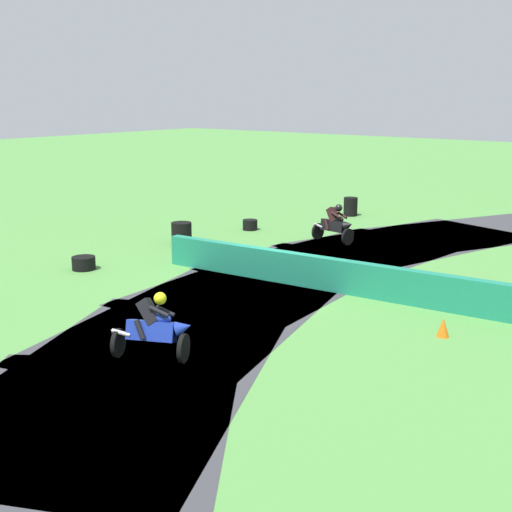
{
  "coord_description": "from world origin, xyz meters",
  "views": [
    {
      "loc": [
        11.56,
        -15.26,
        5.29
      ],
      "look_at": [
        0.17,
        -0.89,
        0.9
      ],
      "focal_mm": 48.39,
      "sensor_mm": 36.0,
      "label": 1
    }
  ],
  "objects_px": {
    "motorcycle_lead_black": "(335,224)",
    "tire_stack_near": "(351,207)",
    "motorcycle_chase_blue": "(155,328)",
    "tire_stack_mid_a": "(250,225)",
    "tire_stack_mid_b": "(182,234)",
    "traffic_cone": "(443,327)",
    "tire_stack_far": "(84,263)"
  },
  "relations": [
    {
      "from": "motorcycle_chase_blue",
      "to": "tire_stack_mid_a",
      "type": "xyz_separation_m",
      "value": [
        -6.86,
        11.56,
        -0.44
      ]
    },
    {
      "from": "tire_stack_far",
      "to": "traffic_cone",
      "type": "distance_m",
      "value": 11.09
    },
    {
      "from": "motorcycle_lead_black",
      "to": "traffic_cone",
      "type": "distance_m",
      "value": 9.91
    },
    {
      "from": "tire_stack_mid_a",
      "to": "traffic_cone",
      "type": "bearing_deg",
      "value": -31.72
    },
    {
      "from": "tire_stack_mid_a",
      "to": "tire_stack_near",
      "type": "bearing_deg",
      "value": 74.4
    },
    {
      "from": "traffic_cone",
      "to": "tire_stack_far",
      "type": "bearing_deg",
      "value": -173.81
    },
    {
      "from": "motorcycle_chase_blue",
      "to": "tire_stack_far",
      "type": "bearing_deg",
      "value": 152.59
    },
    {
      "from": "traffic_cone",
      "to": "tire_stack_mid_a",
      "type": "bearing_deg",
      "value": 148.28
    },
    {
      "from": "motorcycle_chase_blue",
      "to": "tire_stack_mid_a",
      "type": "height_order",
      "value": "motorcycle_chase_blue"
    },
    {
      "from": "tire_stack_mid_b",
      "to": "motorcycle_lead_black",
      "type": "bearing_deg",
      "value": 42.75
    },
    {
      "from": "motorcycle_lead_black",
      "to": "tire_stack_near",
      "type": "xyz_separation_m",
      "value": [
        -2.37,
        5.05,
        -0.26
      ]
    },
    {
      "from": "motorcycle_lead_black",
      "to": "motorcycle_chase_blue",
      "type": "distance_m",
      "value": 12.08
    },
    {
      "from": "tire_stack_mid_a",
      "to": "tire_stack_mid_b",
      "type": "relative_size",
      "value": 0.72
    },
    {
      "from": "motorcycle_chase_blue",
      "to": "traffic_cone",
      "type": "distance_m",
      "value": 6.31
    },
    {
      "from": "motorcycle_lead_black",
      "to": "tire_stack_mid_a",
      "type": "relative_size",
      "value": 2.95
    },
    {
      "from": "tire_stack_near",
      "to": "tire_stack_mid_b",
      "type": "distance_m",
      "value": 8.93
    },
    {
      "from": "motorcycle_chase_blue",
      "to": "traffic_cone",
      "type": "relative_size",
      "value": 3.78
    },
    {
      "from": "motorcycle_lead_black",
      "to": "tire_stack_far",
      "type": "distance_m",
      "value": 9.0
    },
    {
      "from": "tire_stack_near",
      "to": "tire_stack_far",
      "type": "relative_size",
      "value": 1.13
    },
    {
      "from": "motorcycle_lead_black",
      "to": "tire_stack_mid_a",
      "type": "distance_m",
      "value": 3.85
    },
    {
      "from": "tire_stack_mid_a",
      "to": "motorcycle_chase_blue",
      "type": "bearing_deg",
      "value": -59.32
    },
    {
      "from": "motorcycle_chase_blue",
      "to": "tire_stack_mid_b",
      "type": "xyz_separation_m",
      "value": [
        -7.07,
        7.97,
        -0.24
      ]
    },
    {
      "from": "motorcycle_lead_black",
      "to": "tire_stack_mid_b",
      "type": "height_order",
      "value": "motorcycle_lead_black"
    },
    {
      "from": "tire_stack_mid_a",
      "to": "tire_stack_far",
      "type": "relative_size",
      "value": 0.82
    },
    {
      "from": "tire_stack_mid_b",
      "to": "traffic_cone",
      "type": "relative_size",
      "value": 1.82
    },
    {
      "from": "motorcycle_chase_blue",
      "to": "traffic_cone",
      "type": "height_order",
      "value": "motorcycle_chase_blue"
    },
    {
      "from": "traffic_cone",
      "to": "tire_stack_mid_b",
      "type": "bearing_deg",
      "value": 164.14
    },
    {
      "from": "motorcycle_lead_black",
      "to": "tire_stack_mid_b",
      "type": "xyz_separation_m",
      "value": [
        -4.03,
        -3.73,
        -0.26
      ]
    },
    {
      "from": "tire_stack_near",
      "to": "tire_stack_mid_b",
      "type": "height_order",
      "value": "same"
    },
    {
      "from": "motorcycle_chase_blue",
      "to": "tire_stack_mid_a",
      "type": "distance_m",
      "value": 13.45
    },
    {
      "from": "motorcycle_lead_black",
      "to": "tire_stack_near",
      "type": "distance_m",
      "value": 5.59
    },
    {
      "from": "tire_stack_mid_a",
      "to": "tire_stack_mid_b",
      "type": "bearing_deg",
      "value": -93.33
    }
  ]
}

